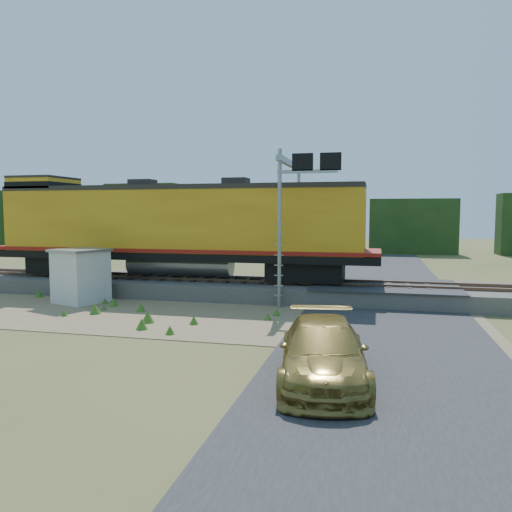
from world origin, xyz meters
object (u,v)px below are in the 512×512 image
(locomotive, at_px, (174,226))
(shed, at_px, (81,276))
(car, at_px, (323,352))
(signal_gantry, at_px, (295,191))

(locomotive, bearing_deg, shed, -130.75)
(locomotive, distance_m, shed, 5.53)
(shed, xyz_separation_m, car, (12.64, -8.62, -0.55))
(shed, height_order, car, shed)
(signal_gantry, distance_m, car, 12.91)
(shed, relative_size, car, 0.52)
(shed, bearing_deg, car, -15.22)
(car, bearing_deg, locomotive, 119.40)
(locomotive, relative_size, signal_gantry, 2.92)
(locomotive, relative_size, car, 3.90)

